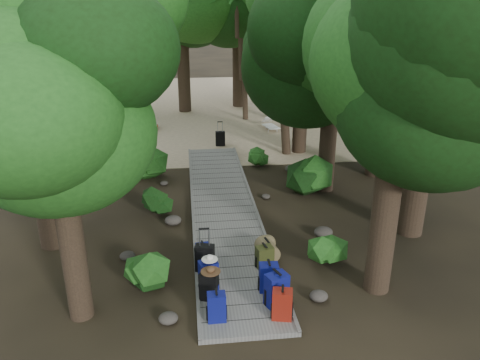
{
  "coord_description": "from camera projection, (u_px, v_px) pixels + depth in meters",
  "views": [
    {
      "loc": [
        -1.05,
        -12.17,
        6.15
      ],
      "look_at": [
        0.5,
        0.97,
        1.0
      ],
      "focal_mm": 35.0,
      "sensor_mm": 36.0,
      "label": 1
    }
  ],
  "objects": [
    {
      "name": "tree_back_c",
      "position": [
        292.0,
        29.0,
        27.39
      ],
      "size": [
        4.97,
        4.97,
        8.95
      ],
      "primitive_type": null,
      "color": "black",
      "rests_on": "ground"
    },
    {
      "name": "boardwalk",
      "position": [
        224.0,
        208.0,
        14.52
      ],
      "size": [
        2.0,
        12.0,
        0.12
      ],
      "primitive_type": "cube",
      "color": "slate",
      "rests_on": "ground"
    },
    {
      "name": "tree_right_d",
      "position": [
        395.0,
        2.0,
        15.34
      ],
      "size": [
        6.57,
        6.57,
        12.05
      ],
      "primitive_type": null,
      "color": "black",
      "rests_on": "ground"
    },
    {
      "name": "tree_right_b",
      "position": [
        435.0,
        52.0,
        11.38
      ],
      "size": [
        5.52,
        5.52,
        9.86
      ],
      "primitive_type": null,
      "color": "black",
      "rests_on": "ground"
    },
    {
      "name": "tree_back_d",
      "position": [
        103.0,
        49.0,
        24.87
      ],
      "size": [
        4.36,
        4.36,
        7.27
      ],
      "primitive_type": null,
      "color": "black",
      "rests_on": "ground"
    },
    {
      "name": "shrub_left_a",
      "position": [
        144.0,
        273.0,
        10.39
      ],
      "size": [
        0.99,
        0.99,
        0.89
      ],
      "primitive_type": null,
      "color": "#1D4E17",
      "rests_on": "ground"
    },
    {
      "name": "shrub_left_b",
      "position": [
        158.0,
        202.0,
        14.07
      ],
      "size": [
        0.93,
        0.93,
        0.84
      ],
      "primitive_type": null,
      "color": "#1D4E17",
      "rests_on": "ground"
    },
    {
      "name": "rock_right_a",
      "position": [
        319.0,
        296.0,
        10.16
      ],
      "size": [
        0.41,
        0.37,
        0.22
      ],
      "primitive_type": null,
      "color": "#4C473F",
      "rests_on": "ground"
    },
    {
      "name": "shrub_right_c",
      "position": [
        259.0,
        157.0,
        18.32
      ],
      "size": [
        0.78,
        0.78,
        0.7
      ],
      "primitive_type": null,
      "color": "#1D4E17",
      "rests_on": "ground"
    },
    {
      "name": "rock_left_c",
      "position": [
        173.0,
        220.0,
        13.58
      ],
      "size": [
        0.48,
        0.43,
        0.27
      ],
      "primitive_type": null,
      "color": "#4C473F",
      "rests_on": "ground"
    },
    {
      "name": "duffel_right_khaki",
      "position": [
        267.0,
        249.0,
        11.59
      ],
      "size": [
        0.57,
        0.74,
        0.45
      ],
      "primitive_type": null,
      "rotation": [
        0.0,
        0.0,
        0.2
      ],
      "color": "brown",
      "rests_on": "boardwalk"
    },
    {
      "name": "palm_left_a",
      "position": [
        99.0,
        69.0,
        17.22
      ],
      "size": [
        4.68,
        4.68,
        7.44
      ],
      "primitive_type": null,
      "color": "#15380F",
      "rests_on": "ground"
    },
    {
      "name": "lone_suitcase_on_sand",
      "position": [
        220.0,
        139.0,
        20.75
      ],
      "size": [
        0.41,
        0.24,
        0.64
      ],
      "primitive_type": null,
      "rotation": [
        0.0,
        0.0,
        0.02
      ],
      "color": "black",
      "rests_on": "sand_beach"
    },
    {
      "name": "rock_right_d",
      "position": [
        291.0,
        169.0,
        17.67
      ],
      "size": [
        0.5,
        0.45,
        0.28
      ],
      "primitive_type": null,
      "color": "#4C473F",
      "rests_on": "ground"
    },
    {
      "name": "tree_right_e",
      "position": [
        304.0,
        49.0,
        18.52
      ],
      "size": [
        4.74,
        4.74,
        8.53
      ],
      "primitive_type": null,
      "color": "black",
      "rests_on": "ground"
    },
    {
      "name": "tree_back_a",
      "position": [
        181.0,
        20.0,
        25.43
      ],
      "size": [
        5.83,
        5.83,
        10.1
      ],
      "primitive_type": null,
      "color": "black",
      "rests_on": "ground"
    },
    {
      "name": "palm_right_c",
      "position": [
        249.0,
        59.0,
        24.44
      ],
      "size": [
        3.99,
        3.99,
        6.35
      ],
      "primitive_type": null,
      "color": "#15380F",
      "rests_on": "ground"
    },
    {
      "name": "tree_left_c",
      "position": [
        101.0,
        65.0,
        14.84
      ],
      "size": [
        4.81,
        4.81,
        8.37
      ],
      "primitive_type": null,
      "color": "black",
      "rests_on": "ground"
    },
    {
      "name": "suitcase_on_boardwalk",
      "position": [
        205.0,
        258.0,
        10.96
      ],
      "size": [
        0.49,
        0.34,
        0.68
      ],
      "primitive_type": null,
      "rotation": [
        0.0,
        0.0,
        -0.25
      ],
      "color": "black",
      "rests_on": "boardwalk"
    },
    {
      "name": "rock_right_c",
      "position": [
        266.0,
        196.0,
        15.36
      ],
      "size": [
        0.28,
        0.25,
        0.15
      ],
      "primitive_type": null,
      "color": "#4C473F",
      "rests_on": "ground"
    },
    {
      "name": "tree_right_c",
      "position": [
        333.0,
        74.0,
        14.69
      ],
      "size": [
        4.56,
        4.56,
        7.89
      ],
      "primitive_type": null,
      "color": "black",
      "rests_on": "ground"
    },
    {
      "name": "tree_right_a",
      "position": [
        397.0,
        112.0,
        9.15
      ],
      "size": [
        4.89,
        4.89,
        8.15
      ],
      "primitive_type": null,
      "color": "black",
      "rests_on": "ground"
    },
    {
      "name": "backpack_left_d",
      "position": [
        203.0,
        251.0,
        11.45
      ],
      "size": [
        0.36,
        0.28,
        0.5
      ],
      "primitive_type": null,
      "rotation": [
        0.0,
        0.0,
        0.14
      ],
      "color": "navy",
      "rests_on": "boardwalk"
    },
    {
      "name": "kayak",
      "position": [
        153.0,
        127.0,
        23.26
      ],
      "size": [
        1.31,
        2.88,
        0.28
      ],
      "primitive_type": "ellipsoid",
      "rotation": [
        0.0,
        0.0,
        -0.26
      ],
      "color": "#A5370E",
      "rests_on": "sand_beach"
    },
    {
      "name": "sand_beach",
      "position": [
        203.0,
        107.0,
        28.42
      ],
      "size": [
        40.0,
        22.0,
        0.02
      ],
      "primitive_type": "cube",
      "color": "tan",
      "rests_on": "ground"
    },
    {
      "name": "rock_left_d",
      "position": [
        164.0,
        183.0,
        16.46
      ],
      "size": [
        0.28,
        0.25,
        0.15
      ],
      "primitive_type": null,
      "color": "#4C473F",
      "rests_on": "ground"
    },
    {
      "name": "tree_left_a",
      "position": [
        59.0,
        156.0,
        8.46
      ],
      "size": [
        4.19,
        4.19,
        6.98
      ],
      "primitive_type": null,
      "color": "black",
      "rests_on": "ground"
    },
    {
      "name": "sun_lounger",
      "position": [
        271.0,
        124.0,
        23.29
      ],
      "size": [
        0.91,
        1.77,
        0.55
      ],
      "primitive_type": null,
      "rotation": [
        0.0,
        0.0,
        0.23
      ],
      "color": "silver",
      "rests_on": "sand_beach"
    },
    {
      "name": "palm_right_b",
      "position": [
        297.0,
        33.0,
        22.91
      ],
      "size": [
        4.73,
        4.73,
        9.14
      ],
      "primitive_type": null,
      "color": "#15380F",
      "rests_on": "ground"
    },
    {
      "name": "backpack_right_c",
      "position": [
        269.0,
        276.0,
        10.24
      ],
      "size": [
        0.43,
        0.31,
        0.71
      ],
      "primitive_type": null,
      "rotation": [
        0.0,
        0.0,
        -0.05
      ],
      "color": "navy",
      "rests_on": "boardwalk"
    },
    {
      "name": "rock_right_b",
      "position": [
        323.0,
        232.0,
        12.87
      ],
      "size": [
        0.52,
        0.47,
        0.28
      ],
      "primitive_type": null,
      "color": "#4C473F",
      "rests_on": "ground"
    },
    {
      "name": "backpack_right_a",
      "position": [
        282.0,
        303.0,
        9.34
      ],
      "size": [
        0.45,
        0.36,
        0.71
      ],
      "primitive_type": null,
      "rotation": [
        0.0,
        0.0,
        -0.23
      ],
      "color": "maroon",
      "rests_on": "boardwalk"
    },
    {
      "name": "rock_left_a",
      "position": [
        168.0,
        318.0,
        9.46
      ],
      "size": [
        0.4,
        0.36,
        0.22
      ],
      "primitive_type": null,
      "color": "#4C473F",
      "rests_on": "ground"
    },
    {
      "name": "shrub_right_a",
      "position": [
        327.0,
        250.0,
        11.33
      ],
      "size": [
        1.03,
        1.03,
        0.93
      ],
      "primitive_type": null,
      "color": "#1D4E17",
      "rests_on": "ground"
    },
    {
      "name": "rock_left_b",
      "position": [
        128.0,
        256.0,
        11.76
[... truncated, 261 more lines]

